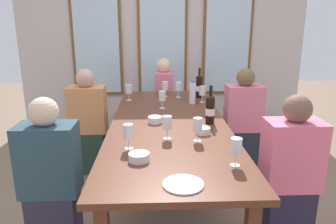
{
  "coord_description": "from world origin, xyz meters",
  "views": [
    {
      "loc": [
        -0.11,
        -2.6,
        1.56
      ],
      "look_at": [
        0.0,
        0.14,
        0.79
      ],
      "focal_mm": 34.17,
      "sensor_mm": 36.0,
      "label": 1
    }
  ],
  "objects_px": {
    "tasting_bowl_2": "(155,120)",
    "wine_glass_4": "(236,147)",
    "seated_person_0": "(51,182)",
    "seated_person_1": "(290,176)",
    "seated_person_2": "(88,124)",
    "wine_glass_0": "(129,90)",
    "white_plate_0": "(183,184)",
    "wine_glass_2": "(198,125)",
    "wine_glass_8": "(202,91)",
    "wine_glass_1": "(162,96)",
    "seated_person_4": "(164,101)",
    "wine_bottle_1": "(210,109)",
    "tasting_bowl_0": "(139,157)",
    "water_bottle": "(192,93)",
    "tasting_bowl_1": "(203,130)",
    "wine_glass_3": "(128,132)",
    "wine_glass_7": "(165,86)",
    "dining_table": "(169,129)",
    "wine_glass_5": "(167,123)",
    "seated_person_3": "(243,123)",
    "wine_bottle_0": "(199,86)",
    "wine_glass_6": "(179,87)"
  },
  "relations": [
    {
      "from": "white_plate_0",
      "to": "wine_bottle_0",
      "type": "bearing_deg",
      "value": 80.1
    },
    {
      "from": "seated_person_3",
      "to": "wine_bottle_0",
      "type": "bearing_deg",
      "value": 146.14
    },
    {
      "from": "tasting_bowl_2",
      "to": "seated_person_4",
      "type": "height_order",
      "value": "seated_person_4"
    },
    {
      "from": "wine_bottle_1",
      "to": "tasting_bowl_1",
      "type": "height_order",
      "value": "wine_bottle_1"
    },
    {
      "from": "wine_glass_5",
      "to": "seated_person_3",
      "type": "height_order",
      "value": "seated_person_3"
    },
    {
      "from": "dining_table",
      "to": "seated_person_1",
      "type": "bearing_deg",
      "value": -36.78
    },
    {
      "from": "white_plate_0",
      "to": "wine_glass_2",
      "type": "relative_size",
      "value": 1.26
    },
    {
      "from": "wine_glass_2",
      "to": "seated_person_1",
      "type": "bearing_deg",
      "value": -13.72
    },
    {
      "from": "seated_person_4",
      "to": "water_bottle",
      "type": "bearing_deg",
      "value": -74.24
    },
    {
      "from": "wine_bottle_1",
      "to": "tasting_bowl_0",
      "type": "xyz_separation_m",
      "value": [
        -0.56,
        -0.74,
        -0.1
      ]
    },
    {
      "from": "wine_bottle_0",
      "to": "wine_glass_1",
      "type": "relative_size",
      "value": 1.92
    },
    {
      "from": "water_bottle",
      "to": "wine_glass_2",
      "type": "xyz_separation_m",
      "value": [
        -0.09,
        -1.1,
        0.01
      ]
    },
    {
      "from": "tasting_bowl_2",
      "to": "wine_glass_0",
      "type": "relative_size",
      "value": 0.7
    },
    {
      "from": "tasting_bowl_0",
      "to": "seated_person_3",
      "type": "distance_m",
      "value": 1.76
    },
    {
      "from": "wine_bottle_0",
      "to": "water_bottle",
      "type": "height_order",
      "value": "wine_bottle_0"
    },
    {
      "from": "water_bottle",
      "to": "seated_person_2",
      "type": "distance_m",
      "value": 1.14
    },
    {
      "from": "tasting_bowl_2",
      "to": "wine_glass_4",
      "type": "bearing_deg",
      "value": -61.16
    },
    {
      "from": "tasting_bowl_0",
      "to": "seated_person_2",
      "type": "height_order",
      "value": "seated_person_2"
    },
    {
      "from": "tasting_bowl_0",
      "to": "wine_glass_2",
      "type": "bearing_deg",
      "value": 38.71
    },
    {
      "from": "wine_glass_7",
      "to": "wine_glass_4",
      "type": "bearing_deg",
      "value": -78.93
    },
    {
      "from": "wine_glass_4",
      "to": "seated_person_0",
      "type": "distance_m",
      "value": 1.25
    },
    {
      "from": "tasting_bowl_1",
      "to": "seated_person_4",
      "type": "relative_size",
      "value": 0.1
    },
    {
      "from": "wine_glass_2",
      "to": "wine_glass_7",
      "type": "height_order",
      "value": "same"
    },
    {
      "from": "dining_table",
      "to": "seated_person_4",
      "type": "height_order",
      "value": "seated_person_4"
    },
    {
      "from": "seated_person_1",
      "to": "seated_person_2",
      "type": "bearing_deg",
      "value": 142.72
    },
    {
      "from": "water_bottle",
      "to": "white_plate_0",
      "type": "bearing_deg",
      "value": -98.01
    },
    {
      "from": "wine_glass_0",
      "to": "wine_glass_5",
      "type": "height_order",
      "value": "same"
    },
    {
      "from": "dining_table",
      "to": "tasting_bowl_2",
      "type": "height_order",
      "value": "tasting_bowl_2"
    },
    {
      "from": "white_plate_0",
      "to": "wine_bottle_0",
      "type": "relative_size",
      "value": 0.66
    },
    {
      "from": "dining_table",
      "to": "wine_glass_4",
      "type": "relative_size",
      "value": 14.49
    },
    {
      "from": "dining_table",
      "to": "wine_glass_6",
      "type": "relative_size",
      "value": 14.49
    },
    {
      "from": "seated_person_1",
      "to": "seated_person_4",
      "type": "height_order",
      "value": "same"
    },
    {
      "from": "seated_person_3",
      "to": "wine_glass_3",
      "type": "bearing_deg",
      "value": -132.55
    },
    {
      "from": "wine_glass_1",
      "to": "wine_glass_8",
      "type": "relative_size",
      "value": 1.0
    },
    {
      "from": "seated_person_0",
      "to": "wine_glass_2",
      "type": "bearing_deg",
      "value": 9.18
    },
    {
      "from": "white_plate_0",
      "to": "wine_glass_1",
      "type": "distance_m",
      "value": 1.56
    },
    {
      "from": "water_bottle",
      "to": "wine_glass_1",
      "type": "bearing_deg",
      "value": -150.61
    },
    {
      "from": "dining_table",
      "to": "white_plate_0",
      "type": "height_order",
      "value": "white_plate_0"
    },
    {
      "from": "wine_bottle_1",
      "to": "wine_glass_6",
      "type": "xyz_separation_m",
      "value": [
        -0.2,
        0.97,
        -0.01
      ]
    },
    {
      "from": "tasting_bowl_1",
      "to": "wine_glass_7",
      "type": "distance_m",
      "value": 1.31
    },
    {
      "from": "wine_glass_8",
      "to": "seated_person_4",
      "type": "xyz_separation_m",
      "value": [
        -0.38,
        0.92,
        -0.34
      ]
    },
    {
      "from": "water_bottle",
      "to": "seated_person_0",
      "type": "relative_size",
      "value": 0.22
    },
    {
      "from": "tasting_bowl_1",
      "to": "wine_glass_3",
      "type": "bearing_deg",
      "value": -152.25
    },
    {
      "from": "tasting_bowl_2",
      "to": "wine_glass_5",
      "type": "bearing_deg",
      "value": -77.42
    },
    {
      "from": "wine_glass_6",
      "to": "wine_glass_1",
      "type": "bearing_deg",
      "value": -112.26
    },
    {
      "from": "seated_person_2",
      "to": "wine_glass_0",
      "type": "bearing_deg",
      "value": 22.48
    },
    {
      "from": "wine_glass_8",
      "to": "seated_person_0",
      "type": "relative_size",
      "value": 0.16
    },
    {
      "from": "wine_glass_3",
      "to": "wine_glass_8",
      "type": "relative_size",
      "value": 1.0
    },
    {
      "from": "dining_table",
      "to": "wine_glass_4",
      "type": "distance_m",
      "value": 0.96
    },
    {
      "from": "tasting_bowl_2",
      "to": "wine_glass_6",
      "type": "xyz_separation_m",
      "value": [
        0.27,
        0.95,
        0.09
      ]
    }
  ]
}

